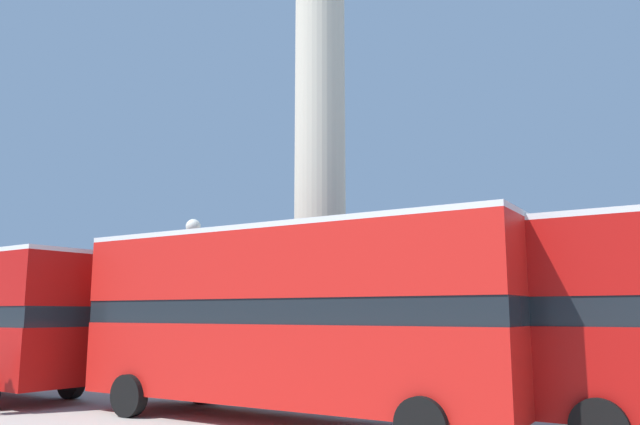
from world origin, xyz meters
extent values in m
plane|color=#ADA89E|center=(0.00, 0.00, 0.00)|extent=(200.00, 200.00, 0.00)
cube|color=#BCB29E|center=(0.00, 0.00, 0.65)|extent=(6.05, 6.05, 1.30)
cube|color=#BCB29E|center=(0.00, 0.00, 1.94)|extent=(4.36, 4.36, 1.30)
cube|color=#BCB29E|center=(0.00, 0.00, 3.24)|extent=(2.66, 2.66, 1.30)
cylinder|color=#BCB29E|center=(0.00, 0.00, 11.72)|extent=(1.76, 1.76, 15.67)
cylinder|color=black|center=(9.12, -3.66, 0.50)|extent=(1.01, 0.35, 1.00)
cylinder|color=black|center=(-5.18, -5.57, 0.50)|extent=(1.02, 0.39, 1.00)
cube|color=red|center=(2.53, -5.92, 1.36)|extent=(10.88, 3.05, 1.72)
cube|color=black|center=(2.53, -5.92, 2.49)|extent=(10.88, 3.00, 0.55)
cube|color=red|center=(2.53, -5.92, 3.53)|extent=(10.88, 3.05, 1.52)
cube|color=silver|center=(2.53, -5.92, 4.35)|extent=(10.88, 3.05, 0.12)
cylinder|color=black|center=(6.36, -4.79, 0.50)|extent=(1.01, 0.34, 1.00)
cylinder|color=black|center=(6.24, -7.38, 0.50)|extent=(1.01, 0.34, 1.00)
cylinder|color=black|center=(-1.18, -4.47, 0.50)|extent=(1.01, 0.34, 1.00)
cylinder|color=black|center=(-1.30, -7.05, 0.50)|extent=(1.01, 0.34, 1.00)
cylinder|color=black|center=(-3.79, -2.07, 0.20)|extent=(0.31, 0.31, 0.40)
cylinder|color=black|center=(-3.79, -2.07, 2.56)|extent=(0.14, 0.14, 5.12)
sphere|color=white|center=(-3.79, -2.07, 5.37)|extent=(0.51, 0.51, 0.51)
camera|label=1|loc=(10.31, -18.26, 2.46)|focal=35.00mm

